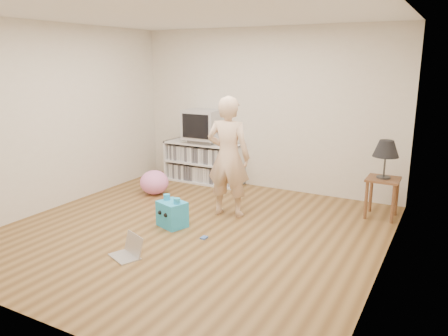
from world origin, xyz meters
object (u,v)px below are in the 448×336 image
plush_blue (172,214)px  dvd_deck (204,141)px  table_lamp (386,150)px  media_unit (204,162)px  laptop (129,251)px  crt_tv (203,124)px  side_table (383,188)px  plush_pink (154,182)px  person (228,157)px

plush_blue → dvd_deck: bearing=129.6°
dvd_deck → table_lamp: 3.06m
media_unit → laptop: (0.82, -2.98, -0.29)m
table_lamp → laptop: size_ratio=1.23×
crt_tv → dvd_deck: bearing=90.0°
side_table → media_unit: bearing=172.7°
side_table → plush_blue: side_table is taller
media_unit → plush_pink: media_unit is taller
media_unit → dvd_deck: (0.00, -0.02, 0.39)m
side_table → person: size_ratio=0.34×
table_lamp → person: size_ratio=0.31×
laptop → plush_pink: 2.29m
crt_tv → side_table: bearing=-6.9°
dvd_deck → table_lamp: (3.03, -0.37, 0.21)m
laptop → dvd_deck: bearing=128.1°
table_lamp → plush_pink: 3.50m
media_unit → person: size_ratio=0.85×
media_unit → laptop: bearing=-74.6°
table_lamp → plush_pink: (-3.36, -0.62, -0.75)m
dvd_deck → plush_pink: bearing=-108.5°
dvd_deck → plush_pink: dvd_deck is taller
media_unit → plush_blue: (0.73, -2.02, -0.18)m
crt_tv → person: bearing=-47.7°
media_unit → side_table: 3.06m
table_lamp → laptop: 3.51m
dvd_deck → side_table: dvd_deck is taller
side_table → laptop: side_table is taller
plush_pink → person: bearing=-10.9°
media_unit → side_table: media_unit is taller
dvd_deck → plush_blue: 2.21m
crt_tv → table_lamp: 3.05m
plush_blue → person: bearing=79.3°
crt_tv → plush_pink: (-0.33, -0.98, -0.83)m
crt_tv → plush_pink: crt_tv is taller
dvd_deck → plush_pink: size_ratio=1.00×
crt_tv → plush_blue: 2.29m
crt_tv → table_lamp: crt_tv is taller
dvd_deck → crt_tv: size_ratio=0.75×
plush_pink → media_unit: bearing=71.8°
side_table → plush_blue: size_ratio=1.30×
crt_tv → side_table: 3.11m
plush_blue → plush_pink: plush_blue is taller
crt_tv → laptop: (0.82, -2.96, -0.96)m
dvd_deck → side_table: bearing=-7.0°
laptop → plush_pink: plush_pink is taller
person → plush_blue: 1.07m
media_unit → laptop: size_ratio=3.36×
person → table_lamp: bearing=-162.0°
person → plush_pink: 1.64m
dvd_deck → person: size_ratio=0.27×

